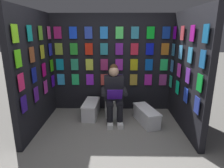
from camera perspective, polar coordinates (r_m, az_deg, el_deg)
name	(u,v)px	position (r m, az deg, el deg)	size (l,w,h in m)	color
ground_plane	(110,153)	(3.20, -0.70, -19.79)	(30.00, 30.00, 0.00)	gray
display_wall_back	(112,63)	(4.52, -0.07, 6.16)	(2.85, 0.14, 2.23)	black
display_wall_left	(188,72)	(3.83, 21.49, 3.40)	(0.14, 1.80, 2.23)	black
display_wall_right	(35,71)	(3.89, -21.84, 3.53)	(0.14, 1.80, 2.23)	black
toilet	(113,102)	(4.29, 0.42, -5.27)	(0.42, 0.57, 0.77)	white
person_reading	(114,93)	(3.99, 0.60, -2.74)	(0.54, 0.70, 1.19)	black
comic_longbox_near	(91,109)	(4.33, -6.20, -7.37)	(0.35, 0.75, 0.34)	silver
comic_longbox_far	(146,116)	(4.07, 10.09, -9.22)	(0.50, 0.82, 0.32)	silver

